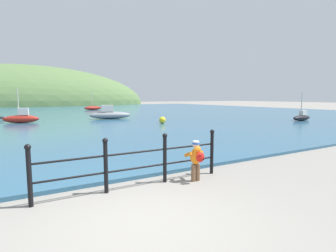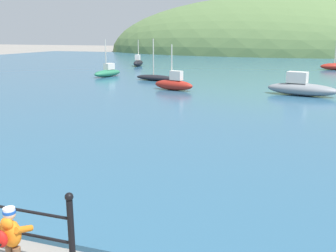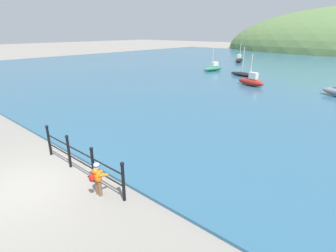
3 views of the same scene
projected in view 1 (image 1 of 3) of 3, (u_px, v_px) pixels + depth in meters
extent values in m
plane|color=gray|center=(140.00, 219.00, 4.47)|extent=(200.00, 200.00, 0.00)
cube|color=#2D5B7A|center=(34.00, 114.00, 32.04)|extent=(80.00, 60.00, 0.10)
ellipsoid|color=#567542|center=(25.00, 105.00, 64.57)|extent=(60.69, 33.38, 19.64)
cylinder|color=black|center=(29.00, 179.00, 4.92)|extent=(0.09, 0.09, 1.10)
sphere|color=black|center=(28.00, 147.00, 4.85)|extent=(0.12, 0.12, 0.12)
cylinder|color=black|center=(106.00, 168.00, 5.64)|extent=(0.09, 0.09, 1.10)
sphere|color=black|center=(105.00, 141.00, 5.57)|extent=(0.12, 0.12, 0.12)
cylinder|color=black|center=(165.00, 160.00, 6.36)|extent=(0.09, 0.09, 1.10)
sphere|color=black|center=(165.00, 136.00, 6.30)|extent=(0.12, 0.12, 0.12)
cylinder|color=black|center=(212.00, 154.00, 7.08)|extent=(0.09, 0.09, 1.10)
sphere|color=black|center=(212.00, 132.00, 7.02)|extent=(0.12, 0.12, 0.12)
cylinder|color=black|center=(137.00, 152.00, 5.97)|extent=(4.38, 0.04, 0.04)
cylinder|color=black|center=(137.00, 168.00, 6.01)|extent=(4.38, 0.04, 0.04)
cylinder|color=brown|center=(193.00, 173.00, 6.45)|extent=(0.11, 0.11, 0.42)
cylinder|color=brown|center=(198.00, 172.00, 6.51)|extent=(0.11, 0.11, 0.42)
ellipsoid|color=orange|center=(196.00, 156.00, 6.43)|extent=(0.31, 0.23, 0.40)
ellipsoid|color=orange|center=(197.00, 150.00, 6.36)|extent=(0.20, 0.13, 0.18)
cylinder|color=orange|center=(189.00, 154.00, 6.44)|extent=(0.10, 0.32, 0.19)
cylinder|color=orange|center=(198.00, 153.00, 6.57)|extent=(0.10, 0.32, 0.19)
sphere|color=beige|center=(196.00, 145.00, 6.40)|extent=(0.17, 0.17, 0.17)
cylinder|color=#194CB2|center=(196.00, 143.00, 6.40)|extent=(0.17, 0.17, 0.04)
cylinder|color=silver|center=(196.00, 142.00, 6.39)|extent=(0.16, 0.16, 0.04)
ellipsoid|color=red|center=(200.00, 157.00, 6.26)|extent=(0.23, 0.14, 0.24)
sphere|color=black|center=(200.00, 156.00, 6.17)|extent=(0.04, 0.04, 0.04)
sphere|color=black|center=(204.00, 159.00, 6.23)|extent=(0.04, 0.04, 0.04)
ellipsoid|color=maroon|center=(21.00, 119.00, 19.93)|extent=(2.62, 1.26, 0.60)
cube|color=silver|center=(23.00, 112.00, 19.93)|extent=(0.78, 0.54, 0.54)
cylinder|color=beige|center=(18.00, 102.00, 19.75)|extent=(0.07, 0.07, 2.02)
ellipsoid|color=gray|center=(110.00, 115.00, 23.72)|extent=(3.83, 1.87, 0.66)
cube|color=silver|center=(107.00, 108.00, 23.57)|extent=(1.14, 0.81, 0.59)
ellipsoid|color=black|center=(302.00, 118.00, 21.96)|extent=(2.41, 0.85, 0.45)
cube|color=silver|center=(303.00, 113.00, 22.01)|extent=(0.69, 0.41, 0.40)
cylinder|color=beige|center=(302.00, 104.00, 21.76)|extent=(0.07, 0.07, 1.89)
ellipsoid|color=maroon|center=(93.00, 108.00, 39.74)|extent=(2.86, 1.54, 0.61)
cylinder|color=beige|center=(92.00, 99.00, 39.50)|extent=(0.07, 0.07, 2.17)
sphere|color=yellow|center=(162.00, 120.00, 19.61)|extent=(0.50, 0.50, 0.50)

